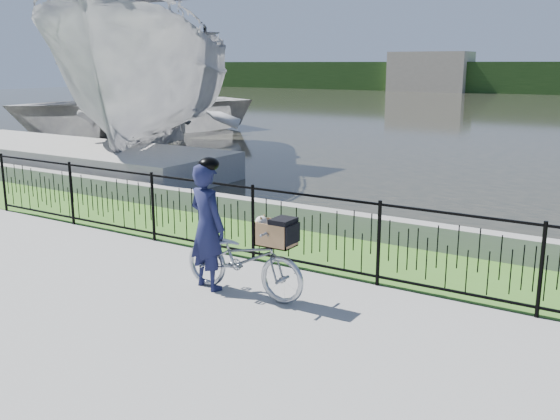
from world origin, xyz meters
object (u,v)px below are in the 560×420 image
Objects in this scene: bicycle_rig at (244,258)px; cyclist at (207,224)px; dock at (65,157)px; boat_near at (154,81)px; boat_far at (131,107)px.

cyclist is (-0.54, -0.06, 0.38)m from bicycle_rig.
bicycle_rig is 0.66m from cyclist.
bicycle_rig is (9.70, -5.10, 0.13)m from dock.
dock is at bearing 152.27° from bicycle_rig.
boat_far is at bearing 141.14° from boat_near.
boat_near reaches higher than bicycle_rig.
dock is 5.65× the size of bicycle_rig.
dock is 10.96m from bicycle_rig.
dock is at bearing 150.61° from cyclist.
cyclist reaches higher than bicycle_rig.
bicycle_rig is at bearing -41.59° from boat_near.
cyclist is at bearing -43.52° from boat_near.
boat_far is (-14.73, 13.12, 0.19)m from cyclist.
dock is 0.81× the size of boat_near.
cyclist is 0.14× the size of boat_far.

